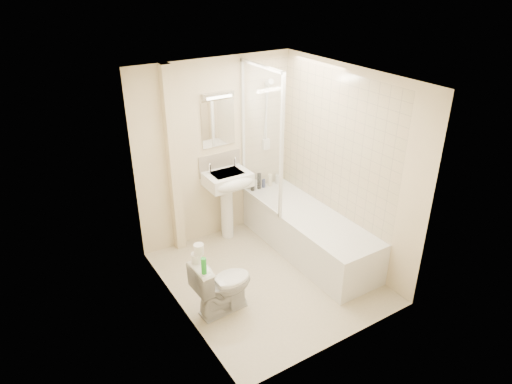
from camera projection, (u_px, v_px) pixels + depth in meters
floor at (268, 277)px, 5.50m from camera, size 2.50×2.50×0.00m
wall_back at (216, 152)px, 5.90m from camera, size 2.20×0.02×2.40m
wall_left at (175, 215)px, 4.44m from camera, size 0.02×2.50×2.40m
wall_right at (346, 167)px, 5.48m from camera, size 0.02×2.50×2.40m
ceiling at (271, 77)px, 4.42m from camera, size 2.20×2.50×0.02m
tile_back at (265, 126)px, 6.15m from camera, size 0.70×0.01×1.75m
tile_right at (335, 144)px, 5.52m from camera, size 0.01×2.10×1.75m
pipe_boxing at (173, 164)px, 5.56m from camera, size 0.12×0.12×2.40m
splashback at (220, 164)px, 5.99m from camera, size 0.60×0.02×0.30m
mirror at (218, 124)px, 5.74m from camera, size 0.46×0.01×0.60m
strip_light at (218, 95)px, 5.56m from camera, size 0.42×0.07×0.07m
bathtub at (308, 232)px, 5.87m from camera, size 0.70×2.10×0.55m
shower_screen at (261, 138)px, 5.64m from camera, size 0.04×0.92×1.80m
shower_fixture at (267, 118)px, 6.06m from camera, size 0.10×0.16×0.99m
pedestal_sink at (229, 187)px, 5.93m from camera, size 0.57×0.51×1.11m
bottle_black_a at (253, 184)px, 6.32m from camera, size 0.06×0.06×0.20m
bottle_white_a at (255, 185)px, 6.35m from camera, size 0.05×0.05×0.15m
bottle_black_b at (259, 181)px, 6.36m from camera, size 0.05×0.05×0.23m
bottle_blue at (264, 183)px, 6.42m from camera, size 0.05×0.05×0.12m
bottle_cream at (270, 180)px, 6.46m from camera, size 0.06×0.06×0.18m
bottle_white_b at (277, 179)px, 6.53m from camera, size 0.06×0.06×0.13m
bottle_green at (279, 180)px, 6.55m from camera, size 0.06×0.06×0.10m
toilet at (223, 284)px, 4.85m from camera, size 0.44×0.69×0.66m
toilet_roll_lower at (196, 258)px, 4.63m from camera, size 0.11×0.11×0.10m
toilet_roll_upper at (199, 249)px, 4.59m from camera, size 0.10×0.10×0.11m
green_bottle at (204, 266)px, 4.44m from camera, size 0.05×0.05×0.18m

